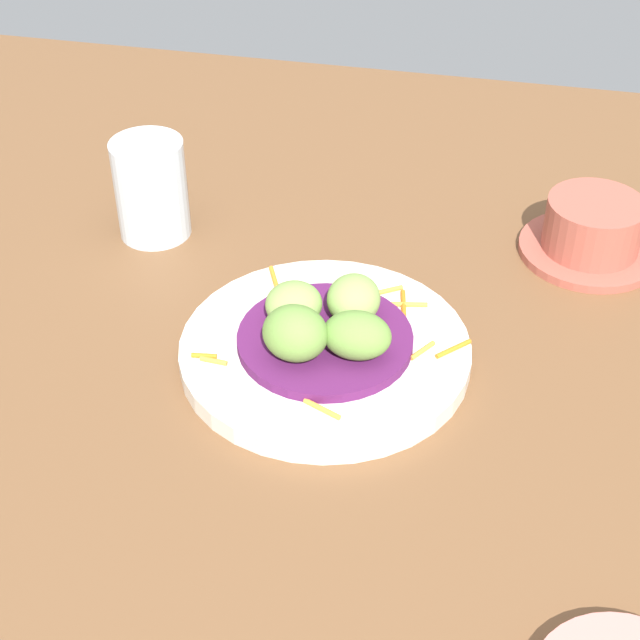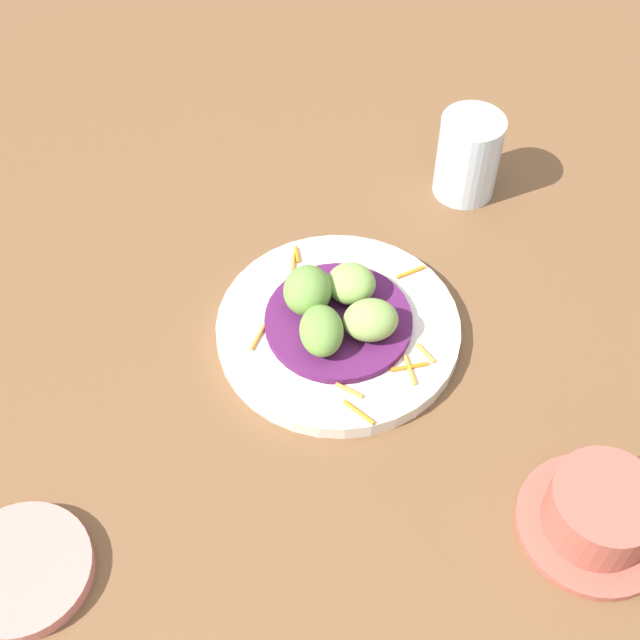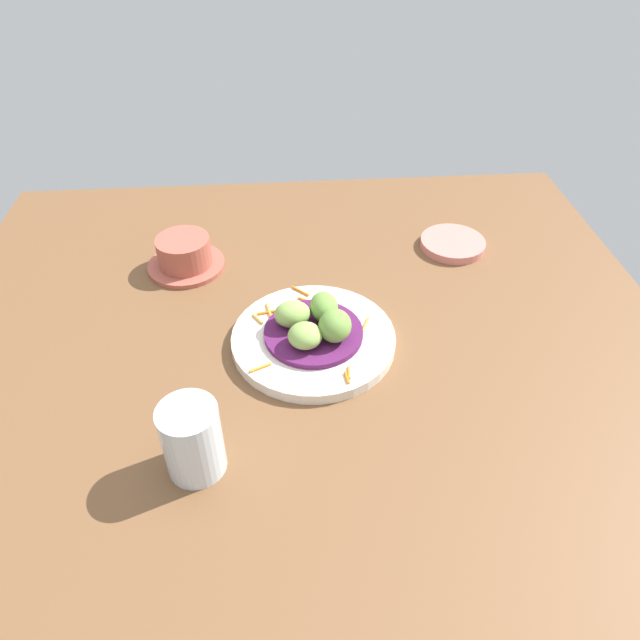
% 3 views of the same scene
% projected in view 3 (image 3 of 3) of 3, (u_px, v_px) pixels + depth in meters
% --- Properties ---
extents(table_surface, '(1.10, 1.10, 0.02)m').
position_uv_depth(table_surface, '(306.00, 372.00, 0.80)').
color(table_surface, brown).
rests_on(table_surface, ground).
extents(main_plate, '(0.23, 0.23, 0.02)m').
position_uv_depth(main_plate, '(313.00, 339.00, 0.83)').
color(main_plate, silver).
rests_on(main_plate, table_surface).
extents(cabbage_bed, '(0.14, 0.14, 0.01)m').
position_uv_depth(cabbage_bed, '(313.00, 333.00, 0.82)').
color(cabbage_bed, '#51194C').
rests_on(cabbage_bed, main_plate).
extents(carrot_garnish, '(0.18, 0.21, 0.00)m').
position_uv_depth(carrot_garnish, '(299.00, 325.00, 0.83)').
color(carrot_garnish, orange).
rests_on(carrot_garnish, main_plate).
extents(guac_scoop_left, '(0.06, 0.05, 0.04)m').
position_uv_depth(guac_scoop_left, '(292.00, 314.00, 0.82)').
color(guac_scoop_left, '#84A851').
rests_on(guac_scoop_left, cabbage_bed).
extents(guac_scoop_center, '(0.05, 0.05, 0.03)m').
position_uv_depth(guac_scoop_center, '(302.00, 336.00, 0.78)').
color(guac_scoop_center, '#84A851').
rests_on(guac_scoop_center, cabbage_bed).
extents(guac_scoop_right, '(0.06, 0.06, 0.04)m').
position_uv_depth(guac_scoop_right, '(335.00, 326.00, 0.79)').
color(guac_scoop_right, olive).
rests_on(guac_scoop_right, cabbage_bed).
extents(guac_scoop_back, '(0.04, 0.05, 0.04)m').
position_uv_depth(guac_scoop_back, '(324.00, 307.00, 0.83)').
color(guac_scoop_back, olive).
rests_on(guac_scoop_back, cabbage_bed).
extents(side_plate_small, '(0.11, 0.11, 0.01)m').
position_uv_depth(side_plate_small, '(453.00, 244.00, 1.02)').
color(side_plate_small, tan).
rests_on(side_plate_small, table_surface).
extents(terracotta_bowl, '(0.13, 0.13, 0.06)m').
position_uv_depth(terracotta_bowl, '(185.00, 255.00, 0.96)').
color(terracotta_bowl, '#A85142').
rests_on(terracotta_bowl, table_surface).
extents(water_glass, '(0.07, 0.07, 0.10)m').
position_uv_depth(water_glass, '(192.00, 440.00, 0.64)').
color(water_glass, silver).
rests_on(water_glass, table_surface).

